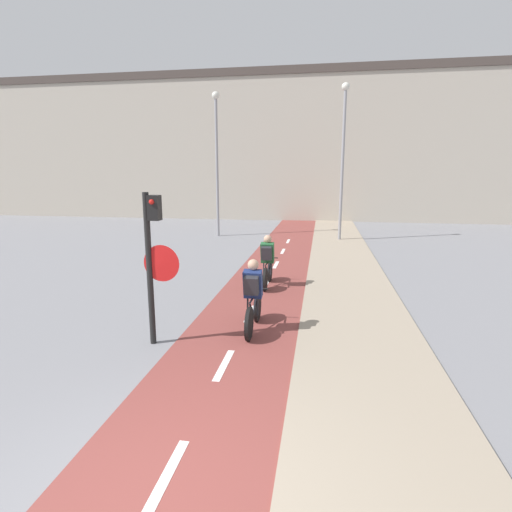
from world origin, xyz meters
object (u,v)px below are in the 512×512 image
traffic_light_pole (153,252)px  cyclist_far (267,262)px  street_lamp_sidewalk (343,147)px  cyclist_near (253,297)px  street_lamp_far (217,150)px

traffic_light_pole → cyclist_far: traffic_light_pole is taller
street_lamp_sidewalk → cyclist_near: bearing=-100.4°
street_lamp_far → cyclist_near: size_ratio=4.21×
traffic_light_pole → cyclist_near: 2.15m
street_lamp_sidewalk → traffic_light_pole: bearing=-106.8°
street_lamp_sidewalk → cyclist_near: (-2.16, -11.74, -3.60)m
cyclist_near → cyclist_far: size_ratio=1.01×
traffic_light_pole → cyclist_far: size_ratio=1.71×
street_lamp_sidewalk → cyclist_near: size_ratio=4.28×
traffic_light_pole → street_lamp_sidewalk: bearing=73.2°
street_lamp_far → street_lamp_sidewalk: bearing=-4.1°
traffic_light_pole → cyclist_near: bearing=28.0°
traffic_light_pole → cyclist_near: traffic_light_pole is taller
street_lamp_sidewalk → cyclist_near: 12.46m
street_lamp_far → street_lamp_sidewalk: street_lamp_sidewalk is taller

